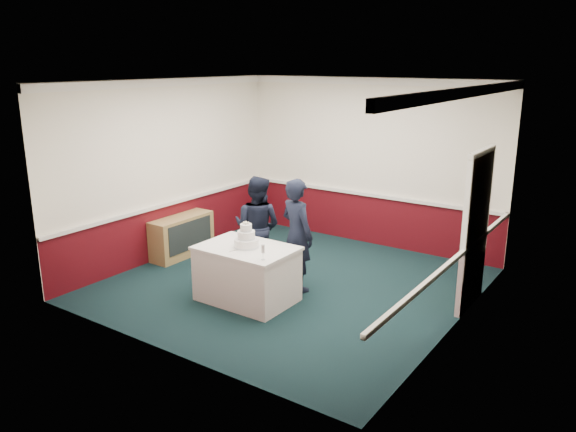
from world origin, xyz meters
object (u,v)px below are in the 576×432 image
Objects in this scene: person_man at (257,227)px; person_woman at (297,235)px; sideboard at (182,236)px; cake_table at (247,273)px; wedding_cake at (246,239)px; cake_knife at (235,250)px; champagne_flute at (263,250)px.

person_woman is (0.81, -0.10, 0.04)m from person_man.
person_woman is (2.45, -0.10, 0.49)m from sideboard.
cake_table reaches higher than sideboard.
person_woman is (0.35, 0.74, -0.06)m from wedding_cake.
sideboard is 5.45× the size of cake_knife.
cake_knife is 0.13× the size of person_woman.
cake_table is 0.83× the size of person_man.
person_man reaches higher than cake_table.
cake_table is (2.10, -0.84, 0.05)m from sideboard.
cake_knife is at bearing 85.67° from person_woman.
wedding_cake is at bearing 96.13° from cake_knife.
person_woman reaches higher than sideboard.
person_woman is at bearing 64.90° from cake_table.
wedding_cake is (2.10, -0.84, 0.55)m from sideboard.
champagne_flute is 1.03m from person_woman.
wedding_cake is at bearing -21.71° from sideboard.
wedding_cake is (0.00, 0.00, 0.50)m from cake_table.
person_man is (1.64, 0.01, 0.45)m from sideboard.
sideboard is 0.72× the size of person_woman.
person_woman is at bearing 98.59° from champagne_flute.
wedding_cake is at bearing 90.00° from cake_table.
champagne_flute is at bearing -29.25° from wedding_cake.
person_man is (-0.46, 0.84, -0.10)m from wedding_cake.
champagne_flute reaches higher than sideboard.
champagne_flute is at bearing 116.09° from person_woman.
wedding_cake is 0.97m from person_man.
wedding_cake is 1.78× the size of champagne_flute.
cake_table is 0.78m from champagne_flute.
person_woman is (-0.15, 1.02, -0.09)m from champagne_flute.
cake_knife is (2.07, -1.04, 0.44)m from sideboard.
cake_knife is at bearing 100.61° from person_man.
champagne_flute is (0.53, -0.08, 0.14)m from cake_knife.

